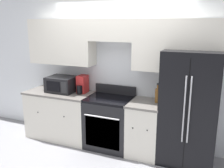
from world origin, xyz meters
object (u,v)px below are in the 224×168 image
(refrigerator, at_px, (189,107))
(microwave, at_px, (62,84))
(oven_range, at_px, (109,122))
(bottle, at_px, (158,95))

(refrigerator, distance_m, microwave, 2.29)
(oven_range, distance_m, refrigerator, 1.38)
(bottle, bearing_deg, refrigerator, -1.46)
(refrigerator, height_order, microwave, refrigerator)
(oven_range, xyz_separation_m, refrigerator, (1.31, 0.06, 0.43))
(oven_range, height_order, bottle, bottle)
(refrigerator, distance_m, bottle, 0.52)
(oven_range, bearing_deg, microwave, 177.28)
(microwave, bearing_deg, oven_range, -2.72)
(oven_range, distance_m, bottle, 0.99)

